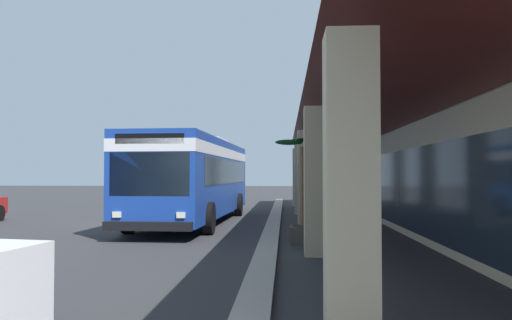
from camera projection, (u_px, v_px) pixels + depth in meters
The scene contains 4 objects.
ground at pixel (360, 224), 17.77m from camera, with size 120.00×120.00×0.00m, color #2D2D30.
curb_strip at pixel (273, 226), 16.63m from camera, with size 34.40×0.50×0.12m, color #9E998E.
transit_bus at pixel (195, 174), 18.51m from camera, with size 11.30×3.11×3.34m.
potted_palm at pixel (303, 210), 12.89m from camera, with size 1.65×1.62×2.91m.
Camera 1 is at (18.04, 5.25, 1.83)m, focal length 33.61 mm.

